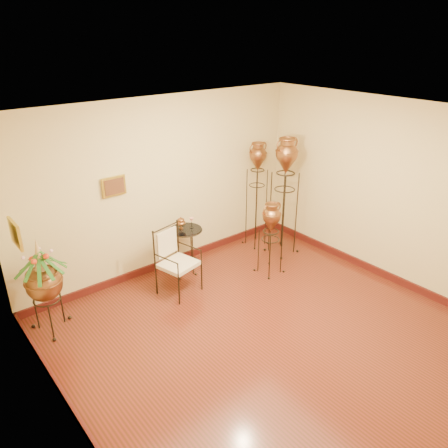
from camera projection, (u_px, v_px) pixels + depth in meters
ground at (272, 338)px, 5.67m from camera, size 5.00×5.00×0.00m
room_shell at (278, 215)px, 4.96m from camera, size 5.02×5.02×2.81m
amphora_tall at (257, 194)px, 7.76m from camera, size 0.44×0.44×1.93m
amphora_mid at (284, 196)px, 7.44m from camera, size 0.58×0.58×2.09m
amphora_short at (271, 238)px, 6.97m from camera, size 0.39×0.39×1.23m
planter_urn at (43, 280)px, 5.53m from camera, size 0.83×0.83×1.36m
armchair at (178, 262)px, 6.46m from camera, size 0.69×0.66×1.03m
side_table at (187, 249)px, 7.12m from camera, size 0.64×0.64×0.94m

